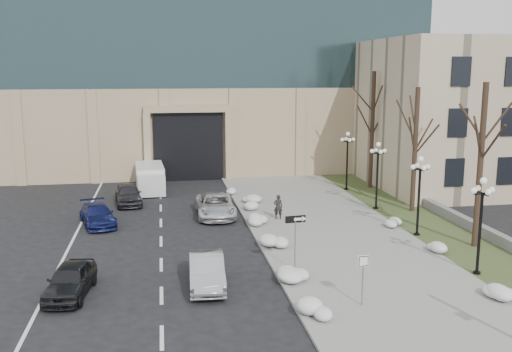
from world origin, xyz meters
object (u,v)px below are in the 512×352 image
(pedestrian, at_px, (278,207))
(car_e, at_px, (128,194))
(one_way_sign, at_px, (299,226))
(lamppost_d, at_px, (347,153))
(lamppost_a, at_px, (481,213))
(lamppost_c, at_px, (378,166))
(car_d, at_px, (216,206))
(car_a, at_px, (70,280))
(car_b, at_px, (207,271))
(car_c, at_px, (98,215))
(keep_sign, at_px, (363,269))
(box_truck, at_px, (150,179))
(lamppost_b, at_px, (419,185))

(pedestrian, bearing_deg, car_e, -28.12)
(car_e, height_order, pedestrian, pedestrian)
(one_way_sign, relative_size, lamppost_d, 0.60)
(lamppost_a, relative_size, lamppost_c, 1.00)
(car_d, xyz_separation_m, one_way_sign, (2.91, -11.30, 1.61))
(pedestrian, height_order, lamppost_c, lamppost_c)
(car_a, height_order, lamppost_d, lamppost_d)
(pedestrian, bearing_deg, car_b, 67.16)
(car_c, relative_size, lamppost_a, 0.94)
(keep_sign, height_order, lamppost_a, lamppost_a)
(pedestrian, bearing_deg, lamppost_d, -127.43)
(car_a, height_order, lamppost_a, lamppost_a)
(car_c, xyz_separation_m, box_truck, (3.10, 10.09, 0.31))
(car_e, height_order, lamppost_d, lamppost_d)
(pedestrian, distance_m, lamppost_c, 7.79)
(lamppost_d, bearing_deg, car_e, -173.71)
(car_c, xyz_separation_m, pedestrian, (11.40, -0.83, 0.27))
(car_d, xyz_separation_m, lamppost_b, (11.19, -6.58, 2.34))
(car_c, bearing_deg, lamppost_a, -47.93)
(car_e, height_order, keep_sign, keep_sign)
(car_a, bearing_deg, pedestrian, 50.02)
(car_b, bearing_deg, car_a, -176.36)
(car_c, relative_size, one_way_sign, 1.58)
(lamppost_d, bearing_deg, box_truck, 169.92)
(box_truck, xyz_separation_m, lamppost_b, (15.61, -15.77, 2.12))
(car_a, xyz_separation_m, car_c, (-0.03, 11.52, -0.05))
(car_a, distance_m, car_c, 11.52)
(car_b, bearing_deg, car_c, 119.94)
(car_b, distance_m, pedestrian, 11.90)
(car_c, distance_m, lamppost_c, 18.88)
(car_d, height_order, car_e, car_e)
(pedestrian, height_order, lamppost_d, lamppost_d)
(car_b, distance_m, lamppost_a, 13.00)
(car_d, bearing_deg, box_truck, 116.47)
(lamppost_d, bearing_deg, car_a, -134.75)
(car_c, xyz_separation_m, car_d, (7.52, 0.89, 0.08))
(lamppost_c, distance_m, lamppost_d, 6.50)
(car_d, relative_size, lamppost_d, 1.11)
(car_c, bearing_deg, one_way_sign, -59.78)
(keep_sign, distance_m, lamppost_c, 17.09)
(car_c, height_order, pedestrian, pedestrian)
(car_b, relative_size, car_c, 0.98)
(car_a, bearing_deg, car_e, 91.44)
(box_truck, xyz_separation_m, lamppost_d, (15.61, -2.77, 2.12))
(pedestrian, height_order, one_way_sign, one_way_sign)
(car_e, relative_size, lamppost_b, 0.93)
(lamppost_b, relative_size, lamppost_d, 1.00)
(box_truck, bearing_deg, one_way_sign, -73.60)
(lamppost_d, bearing_deg, one_way_sign, -115.03)
(one_way_sign, bearing_deg, lamppost_c, 47.30)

